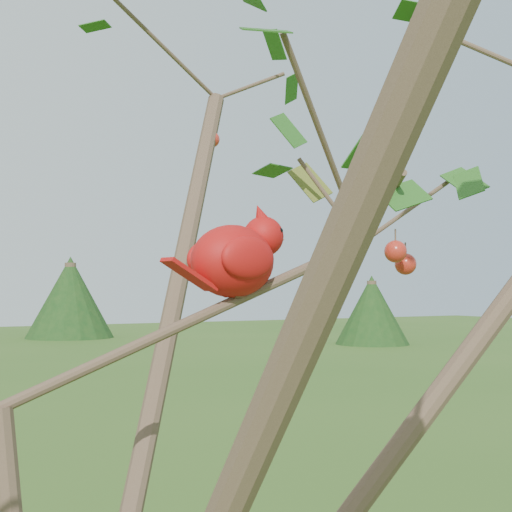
# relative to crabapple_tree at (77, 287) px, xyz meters

# --- Properties ---
(crabapple_tree) EXTENTS (2.35, 2.05, 2.95)m
(crabapple_tree) POSITION_rel_crabapple_tree_xyz_m (0.00, 0.00, 0.00)
(crabapple_tree) COLOR #463626
(crabapple_tree) RESTS_ON ground
(cardinal) EXTENTS (0.25, 0.14, 0.17)m
(cardinal) POSITION_rel_crabapple_tree_xyz_m (0.29, 0.10, 0.05)
(cardinal) COLOR red
(cardinal) RESTS_ON ground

